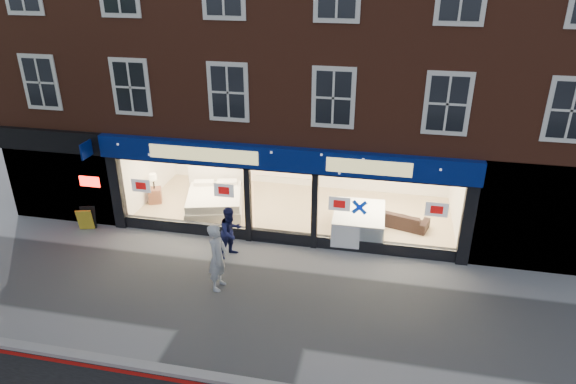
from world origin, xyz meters
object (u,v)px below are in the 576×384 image
(pedestrian_blue, at_px, (231,232))
(pedestrian_grey, at_px, (218,257))
(mattress_stack, at_px, (359,222))
(a_board, at_px, (87,219))
(sofa, at_px, (401,219))
(display_bed, at_px, (215,199))

(pedestrian_blue, bearing_deg, pedestrian_grey, -141.20)
(mattress_stack, height_order, a_board, mattress_stack)
(pedestrian_blue, bearing_deg, mattress_stack, -28.88)
(sofa, distance_m, a_board, 10.46)
(a_board, bearing_deg, mattress_stack, -6.58)
(display_bed, bearing_deg, mattress_stack, -23.60)
(display_bed, xyz_separation_m, pedestrian_grey, (1.63, -4.36, 0.50))
(sofa, bearing_deg, a_board, 28.67)
(display_bed, relative_size, pedestrian_blue, 1.73)
(mattress_stack, bearing_deg, pedestrian_grey, -134.02)
(mattress_stack, xyz_separation_m, sofa, (1.34, 0.82, -0.14))
(a_board, bearing_deg, sofa, -3.28)
(a_board, bearing_deg, pedestrian_blue, -21.84)
(pedestrian_blue, bearing_deg, display_bed, 61.37)
(mattress_stack, bearing_deg, pedestrian_blue, -151.83)
(sofa, distance_m, pedestrian_blue, 5.76)
(mattress_stack, bearing_deg, sofa, 31.36)
(mattress_stack, height_order, sofa, mattress_stack)
(a_board, xyz_separation_m, pedestrian_grey, (5.37, -2.24, 0.58))
(display_bed, xyz_separation_m, mattress_stack, (5.14, -0.74, 0.03))
(display_bed, distance_m, mattress_stack, 5.19)
(pedestrian_grey, bearing_deg, sofa, -43.02)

